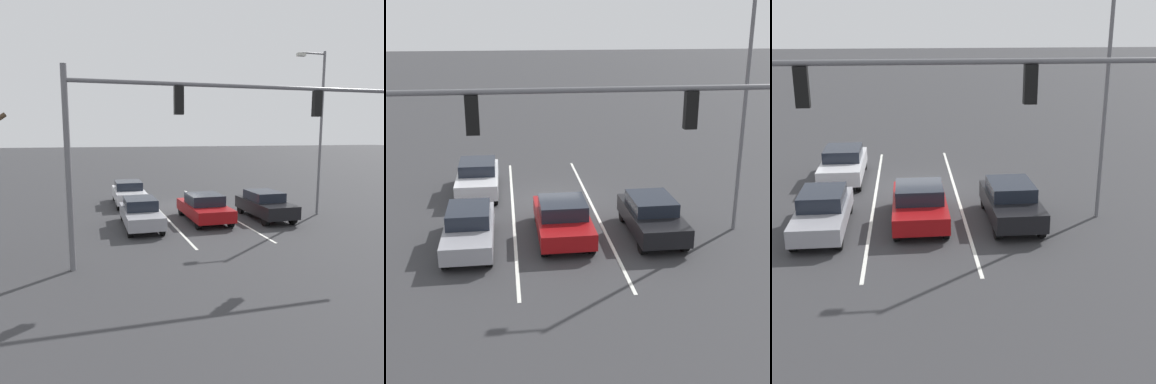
# 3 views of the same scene
# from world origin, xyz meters

# --- Properties ---
(ground_plane) EXTENTS (240.00, 240.00, 0.00)m
(ground_plane) POSITION_xyz_m (0.00, 0.00, 0.00)
(ground_plane) COLOR #333335
(lane_stripe_left_divider) EXTENTS (0.12, 15.41, 0.01)m
(lane_stripe_left_divider) POSITION_xyz_m (-1.74, 1.70, 0.01)
(lane_stripe_left_divider) COLOR silver
(lane_stripe_left_divider) RESTS_ON ground_plane
(lane_stripe_center_divider) EXTENTS (0.12, 15.41, 0.01)m
(lane_stripe_center_divider) POSITION_xyz_m (1.74, 1.70, 0.01)
(lane_stripe_center_divider) COLOR silver
(lane_stripe_center_divider) RESTS_ON ground_plane
(car_maroon_midlane_front) EXTENTS (1.94, 4.51, 1.44)m
(car_maroon_midlane_front) POSITION_xyz_m (-0.07, 4.57, 0.73)
(car_maroon_midlane_front) COLOR maroon
(car_maroon_midlane_front) RESTS_ON ground_plane
(car_black_leftlane_front) EXTENTS (1.79, 4.30, 1.48)m
(car_black_leftlane_front) POSITION_xyz_m (-3.43, 4.90, 0.78)
(car_black_leftlane_front) COLOR black
(car_black_leftlane_front) RESTS_ON ground_plane
(car_gray_rightlane_front) EXTENTS (1.71, 4.57, 1.43)m
(car_gray_rightlane_front) POSITION_xyz_m (3.36, 5.03, 0.72)
(car_gray_rightlane_front) COLOR gray
(car_gray_rightlane_front) RESTS_ON ground_plane
(car_silver_rightlane_second) EXTENTS (1.86, 4.73, 1.52)m
(car_silver_rightlane_second) POSITION_xyz_m (3.28, -1.26, 0.79)
(car_silver_rightlane_second) COLOR silver
(car_silver_rightlane_second) RESTS_ON ground_plane
(traffic_signal_gantry) EXTENTS (12.49, 0.37, 6.72)m
(traffic_signal_gantry) POSITION_xyz_m (2.54, 10.40, 4.97)
(traffic_signal_gantry) COLOR slate
(traffic_signal_gantry) RESTS_ON ground_plane
(street_lamp_left_shoulder) EXTENTS (1.72, 0.24, 8.97)m
(street_lamp_left_shoulder) POSITION_xyz_m (-6.63, 4.77, 5.08)
(street_lamp_left_shoulder) COLOR slate
(street_lamp_left_shoulder) RESTS_ON ground_plane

